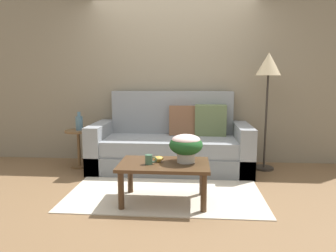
{
  "coord_description": "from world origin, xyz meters",
  "views": [
    {
      "loc": [
        0.31,
        -3.79,
        1.32
      ],
      "look_at": [
        0.01,
        0.02,
        0.74
      ],
      "focal_mm": 33.37,
      "sensor_mm": 36.0,
      "label": 1
    }
  ],
  "objects_px": {
    "floor_lamp": "(268,72)",
    "snack_bowl": "(158,159)",
    "side_table": "(79,142)",
    "potted_plant": "(186,145)",
    "coffee_table": "(164,169)",
    "coffee_mug": "(149,159)",
    "table_vase": "(79,123)",
    "couch": "(172,145)"
  },
  "relations": [
    {
      "from": "coffee_table",
      "to": "side_table",
      "type": "distance_m",
      "value": 1.85
    },
    {
      "from": "coffee_table",
      "to": "potted_plant",
      "type": "distance_m",
      "value": 0.35
    },
    {
      "from": "floor_lamp",
      "to": "potted_plant",
      "type": "height_order",
      "value": "floor_lamp"
    },
    {
      "from": "floor_lamp",
      "to": "coffee_mug",
      "type": "bearing_deg",
      "value": -136.9
    },
    {
      "from": "floor_lamp",
      "to": "table_vase",
      "type": "relative_size",
      "value": 6.17
    },
    {
      "from": "coffee_mug",
      "to": "table_vase",
      "type": "bearing_deg",
      "value": 133.26
    },
    {
      "from": "floor_lamp",
      "to": "snack_bowl",
      "type": "bearing_deg",
      "value": -137.51
    },
    {
      "from": "couch",
      "to": "table_vase",
      "type": "xyz_separation_m",
      "value": [
        -1.37,
        -0.06,
        0.33
      ]
    },
    {
      "from": "floor_lamp",
      "to": "table_vase",
      "type": "bearing_deg",
      "value": -177.68
    },
    {
      "from": "snack_bowl",
      "to": "coffee_mug",
      "type": "bearing_deg",
      "value": -128.38
    },
    {
      "from": "potted_plant",
      "to": "snack_bowl",
      "type": "relative_size",
      "value": 3.18
    },
    {
      "from": "side_table",
      "to": "potted_plant",
      "type": "bearing_deg",
      "value": -35.93
    },
    {
      "from": "snack_bowl",
      "to": "potted_plant",
      "type": "bearing_deg",
      "value": 1.18
    },
    {
      "from": "side_table",
      "to": "potted_plant",
      "type": "height_order",
      "value": "potted_plant"
    },
    {
      "from": "coffee_table",
      "to": "snack_bowl",
      "type": "relative_size",
      "value": 8.47
    },
    {
      "from": "potted_plant",
      "to": "couch",
      "type": "bearing_deg",
      "value": 100.56
    },
    {
      "from": "side_table",
      "to": "coffee_mug",
      "type": "bearing_deg",
      "value": -46.13
    },
    {
      "from": "coffee_table",
      "to": "side_table",
      "type": "height_order",
      "value": "side_table"
    },
    {
      "from": "floor_lamp",
      "to": "potted_plant",
      "type": "relative_size",
      "value": 4.69
    },
    {
      "from": "floor_lamp",
      "to": "snack_bowl",
      "type": "height_order",
      "value": "floor_lamp"
    },
    {
      "from": "snack_bowl",
      "to": "coffee_table",
      "type": "bearing_deg",
      "value": -36.54
    },
    {
      "from": "coffee_mug",
      "to": "table_vase",
      "type": "distance_m",
      "value": 1.79
    },
    {
      "from": "couch",
      "to": "table_vase",
      "type": "height_order",
      "value": "couch"
    },
    {
      "from": "couch",
      "to": "table_vase",
      "type": "relative_size",
      "value": 8.36
    },
    {
      "from": "side_table",
      "to": "potted_plant",
      "type": "relative_size",
      "value": 1.57
    },
    {
      "from": "side_table",
      "to": "floor_lamp",
      "type": "distance_m",
      "value": 2.92
    },
    {
      "from": "side_table",
      "to": "snack_bowl",
      "type": "relative_size",
      "value": 5.01
    },
    {
      "from": "coffee_table",
      "to": "floor_lamp",
      "type": "height_order",
      "value": "floor_lamp"
    },
    {
      "from": "coffee_table",
      "to": "coffee_mug",
      "type": "relative_size",
      "value": 7.75
    },
    {
      "from": "side_table",
      "to": "snack_bowl",
      "type": "height_order",
      "value": "side_table"
    },
    {
      "from": "coffee_mug",
      "to": "table_vase",
      "type": "relative_size",
      "value": 0.45
    },
    {
      "from": "coffee_table",
      "to": "coffee_mug",
      "type": "height_order",
      "value": "coffee_mug"
    },
    {
      "from": "couch",
      "to": "floor_lamp",
      "type": "bearing_deg",
      "value": 2.14
    },
    {
      "from": "potted_plant",
      "to": "coffee_mug",
      "type": "relative_size",
      "value": 2.91
    },
    {
      "from": "potted_plant",
      "to": "table_vase",
      "type": "height_order",
      "value": "table_vase"
    },
    {
      "from": "couch",
      "to": "snack_bowl",
      "type": "bearing_deg",
      "value": -92.92
    },
    {
      "from": "table_vase",
      "to": "side_table",
      "type": "bearing_deg",
      "value": -154.79
    },
    {
      "from": "potted_plant",
      "to": "coffee_table",
      "type": "bearing_deg",
      "value": -166.76
    },
    {
      "from": "potted_plant",
      "to": "table_vase",
      "type": "distance_m",
      "value": 1.99
    },
    {
      "from": "coffee_mug",
      "to": "couch",
      "type": "bearing_deg",
      "value": 83.72
    },
    {
      "from": "couch",
      "to": "potted_plant",
      "type": "distance_m",
      "value": 1.29
    },
    {
      "from": "snack_bowl",
      "to": "side_table",
      "type": "bearing_deg",
      "value": 138.3
    }
  ]
}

